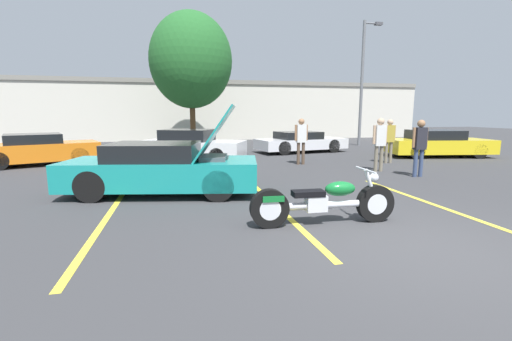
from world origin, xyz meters
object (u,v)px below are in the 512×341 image
(parked_car_mid_right_row, at_px, (300,142))
(spectator_far_lot, at_px, (389,137))
(parked_car_right_row, at_px, (437,144))
(tree_background, at_px, (191,61))
(spectator_midground, at_px, (420,143))
(show_car_hood_open, at_px, (163,169))
(parked_car_mid_left_row, at_px, (191,146))
(motorcycle, at_px, (324,202))
(spectator_near_motorcycle, at_px, (301,137))
(parked_car_left_row, at_px, (38,150))
(spectator_by_show_car, at_px, (380,140))
(light_pole, at_px, (363,78))

(parked_car_mid_right_row, height_order, spectator_far_lot, spectator_far_lot)
(parked_car_right_row, bearing_deg, tree_background, 154.72)
(spectator_midground, bearing_deg, show_car_hood_open, -175.25)
(show_car_hood_open, xyz_separation_m, parked_car_mid_left_row, (0.89, 6.05, -0.01))
(motorcycle, distance_m, spectator_midground, 6.05)
(tree_background, bearing_deg, spectator_near_motorcycle, -66.35)
(spectator_near_motorcycle, bearing_deg, parked_car_left_row, 167.52)
(spectator_by_show_car, height_order, spectator_midground, spectator_by_show_car)
(parked_car_left_row, xyz_separation_m, spectator_midground, (12.47, -5.49, 0.47))
(light_pole, bearing_deg, tree_background, 171.16)
(spectator_midground, bearing_deg, spectator_near_motorcycle, 128.36)
(motorcycle, xyz_separation_m, parked_car_mid_right_row, (3.61, 11.03, 0.12))
(parked_car_mid_left_row, bearing_deg, spectator_midground, -14.62)
(parked_car_right_row, height_order, parked_car_left_row, parked_car_right_row)
(parked_car_mid_left_row, distance_m, parked_car_left_row, 5.76)
(tree_background, relative_size, spectator_midground, 4.39)
(tree_background, height_order, show_car_hood_open, tree_background)
(show_car_hood_open, relative_size, spectator_near_motorcycle, 2.72)
(motorcycle, xyz_separation_m, spectator_near_motorcycle, (2.14, 6.99, 0.65))
(light_pole, bearing_deg, spectator_midground, -110.48)
(parked_car_left_row, height_order, spectator_far_lot, spectator_far_lot)
(light_pole, height_order, spectator_near_motorcycle, light_pole)
(parked_car_mid_left_row, distance_m, spectator_midground, 8.64)
(motorcycle, bearing_deg, spectator_near_motorcycle, 75.53)
(parked_car_right_row, bearing_deg, spectator_near_motorcycle, -162.11)
(tree_background, xyz_separation_m, motorcycle, (1.57, -15.46, -4.57))
(light_pole, height_order, parked_car_left_row, light_pole)
(parked_car_left_row, distance_m, spectator_near_motorcycle, 10.09)
(parked_car_left_row, distance_m, parked_car_mid_right_row, 11.46)
(parked_car_mid_left_row, relative_size, parked_car_right_row, 0.98)
(parked_car_left_row, relative_size, spectator_by_show_car, 2.50)
(parked_car_mid_left_row, height_order, spectator_by_show_car, spectator_by_show_car)
(parked_car_left_row, bearing_deg, spectator_near_motorcycle, -34.61)
(tree_background, relative_size, show_car_hood_open, 1.61)
(parked_car_mid_left_row, bearing_deg, parked_car_mid_right_row, 43.53)
(show_car_hood_open, bearing_deg, spectator_near_motorcycle, 49.55)
(light_pole, height_order, show_car_hood_open, light_pole)
(parked_car_mid_right_row, xyz_separation_m, spectator_far_lot, (2.05, -4.47, 0.51))
(spectator_near_motorcycle, bearing_deg, parked_car_mid_left_row, 152.75)
(spectator_by_show_car, bearing_deg, tree_background, 118.34)
(tree_background, xyz_separation_m, spectator_far_lot, (7.22, -8.90, -3.94))
(motorcycle, distance_m, spectator_by_show_car, 6.43)
(parked_car_mid_left_row, height_order, spectator_midground, spectator_midground)
(spectator_far_lot, bearing_deg, tree_background, 129.06)
(parked_car_right_row, distance_m, parked_car_mid_right_row, 6.27)
(parked_car_mid_right_row, relative_size, spectator_midground, 2.74)
(motorcycle, bearing_deg, light_pole, 60.86)
(parked_car_mid_left_row, bearing_deg, spectator_by_show_car, -10.48)
(parked_car_mid_left_row, bearing_deg, spectator_near_motorcycle, -2.95)
(light_pole, relative_size, parked_car_mid_left_row, 1.58)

